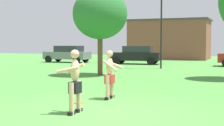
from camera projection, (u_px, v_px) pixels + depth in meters
The scene contains 9 objects.
ground_plane at pixel (104, 112), 8.92m from camera, with size 80.00×80.00×0.00m, color #4C8E3D.
player_with_cap at pixel (75, 79), 8.74m from camera, with size 0.58×0.68×1.69m.
player_in_red at pixel (110, 74), 11.02m from camera, with size 0.55×0.66×1.61m.
frisbee at pixel (79, 103), 10.25m from camera, with size 0.29×0.29×0.03m, color orange.
car_gray_mid_lot at pixel (68, 54), 31.74m from camera, with size 4.32×2.07×1.58m.
car_black_far_end at pixel (136, 55), 29.19m from camera, with size 4.46×2.38×1.58m.
lamp_post at pixel (161, 17), 23.92m from camera, with size 0.60×0.24×6.03m.
outbuilding_behind_lot at pixel (170, 39), 38.46m from camera, with size 9.08×5.08×4.50m.
tree_behind_players at pixel (100, 14), 18.96m from camera, with size 3.11×3.11×4.95m.
Camera 1 is at (3.57, -8.07, 1.86)m, focal length 53.65 mm.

